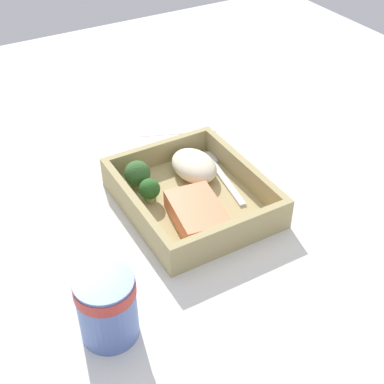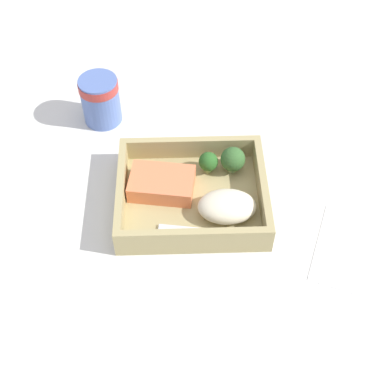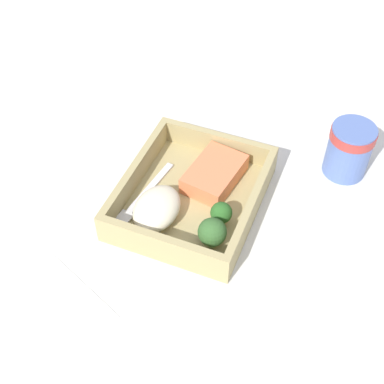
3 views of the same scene
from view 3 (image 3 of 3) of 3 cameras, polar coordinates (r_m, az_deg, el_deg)
name	(u,v)px [view 3 (image 3 of 3)]	position (r cm, az deg, el deg)	size (l,w,h in cm)	color
ground_plane	(192,207)	(87.71, 0.00, -1.62)	(160.00, 160.00, 2.00)	silver
takeout_tray	(192,201)	(86.50, 0.00, -0.93)	(24.79, 20.98, 1.20)	tan
tray_rim	(192,190)	(84.52, 0.00, 0.25)	(24.79, 20.98, 4.11)	tan
salmon_fillet	(215,174)	(87.69, 2.42, 1.94)	(10.80, 7.18, 3.08)	#ED784C
mashed_potatoes	(157,209)	(82.24, -3.77, -1.78)	(9.59, 6.83, 3.89)	beige
broccoli_floret_1	(221,213)	(81.13, 3.14, -2.26)	(3.39, 3.39, 4.10)	#8AAA60
broccoli_floret_2	(212,232)	(78.30, 2.18, -4.34)	(4.32, 4.32, 4.91)	#7DA568
fork	(141,199)	(86.10, -5.46, -0.70)	(15.87, 3.95, 0.44)	silver
paper_cup	(350,148)	(92.10, 16.46, 4.55)	(7.44, 7.44, 9.47)	#536DAF
receipt_slip	(61,302)	(78.29, -13.80, -11.28)	(8.18, 15.37, 0.24)	white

